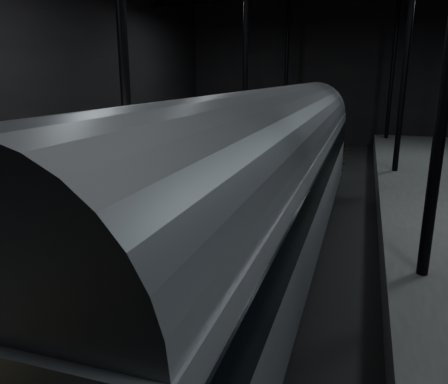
% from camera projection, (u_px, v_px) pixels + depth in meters
% --- Properties ---
extents(ground, '(44.00, 44.00, 0.00)m').
position_uv_depth(ground, '(288.00, 237.00, 15.29)').
color(ground, black).
rests_on(ground, ground).
extents(platform_left, '(9.00, 43.80, 1.00)m').
position_uv_depth(platform_left, '(102.00, 205.00, 17.39)').
color(platform_left, '#494947').
rests_on(platform_left, ground).
extents(tactile_strip, '(0.50, 43.80, 0.01)m').
position_uv_depth(tactile_strip, '(201.00, 202.00, 16.00)').
color(tactile_strip, brown).
rests_on(tactile_strip, platform_left).
extents(track, '(2.40, 43.00, 0.24)m').
position_uv_depth(track, '(288.00, 236.00, 15.28)').
color(track, '#3F3328').
rests_on(track, ground).
extents(train, '(2.85, 19.02, 5.08)m').
position_uv_depth(train, '(273.00, 178.00, 11.72)').
color(train, '#ACAEB4').
rests_on(train, ground).
extents(woman, '(0.78, 0.65, 1.84)m').
position_uv_depth(woman, '(118.00, 215.00, 11.58)').
color(woman, tan).
rests_on(woman, platform_left).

